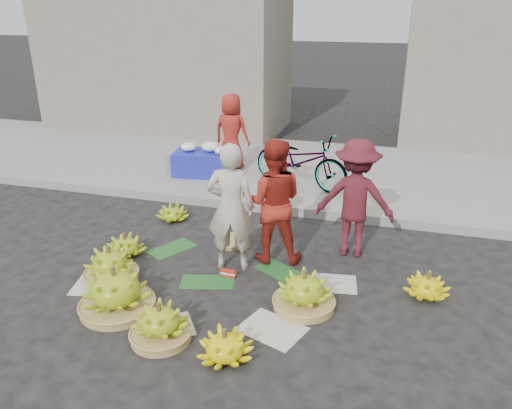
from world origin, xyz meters
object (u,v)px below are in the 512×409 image
(banana_bunch_4, at_px, (304,291))
(vendor_cream, at_px, (231,208))
(bicycle, at_px, (301,160))
(banana_bunch_0, at_px, (110,265))
(flower_table, at_px, (204,161))

(banana_bunch_4, height_order, vendor_cream, vendor_cream)
(vendor_cream, distance_m, bicycle, 2.95)
(banana_bunch_4, relative_size, bicycle, 0.38)
(banana_bunch_0, xyz_separation_m, banana_bunch_4, (2.42, 0.05, 0.01))
(banana_bunch_4, relative_size, vendor_cream, 0.42)
(banana_bunch_0, relative_size, banana_bunch_4, 1.08)
(flower_table, bearing_deg, bicycle, -11.21)
(vendor_cream, bearing_deg, bicycle, -107.57)
(bicycle, bearing_deg, banana_bunch_0, 173.95)
(banana_bunch_4, height_order, bicycle, bicycle)
(flower_table, height_order, bicycle, bicycle)
(banana_bunch_4, distance_m, flower_table, 4.59)
(flower_table, distance_m, bicycle, 1.93)
(vendor_cream, height_order, flower_table, vendor_cream)
(vendor_cream, bearing_deg, flower_table, -74.03)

